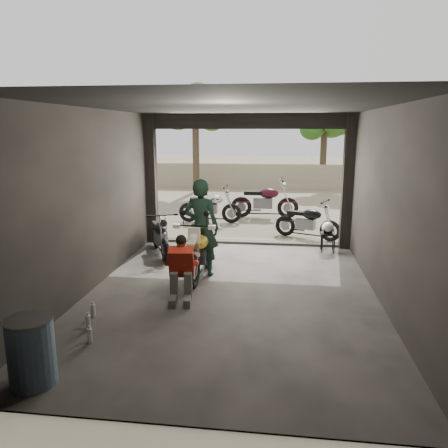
% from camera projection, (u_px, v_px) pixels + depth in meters
% --- Properties ---
extents(ground, '(80.00, 80.00, 0.00)m').
position_uv_depth(ground, '(231.00, 295.00, 7.63)').
color(ground, '#7A6D56').
rests_on(ground, ground).
extents(garage, '(7.00, 7.13, 3.20)m').
position_uv_depth(garage, '(235.00, 217.00, 7.88)').
color(garage, '#2D2B28').
rests_on(garage, ground).
extents(boundary_wall, '(18.00, 0.30, 1.20)m').
position_uv_depth(boundary_wall, '(263.00, 176.00, 21.07)').
color(boundary_wall, gray).
rests_on(boundary_wall, ground).
extents(tree_left, '(2.20, 2.20, 5.60)m').
position_uv_depth(tree_left, '(195.00, 102.00, 19.26)').
color(tree_left, '#382B1E').
rests_on(tree_left, ground).
extents(tree_right, '(2.20, 2.20, 5.00)m').
position_uv_depth(tree_right, '(325.00, 113.00, 20.09)').
color(tree_right, '#382B1E').
rests_on(tree_right, ground).
extents(main_bike, '(0.80, 1.79, 1.17)m').
position_uv_depth(main_bike, '(201.00, 248.00, 8.45)').
color(main_bike, '#F0E5CB').
rests_on(main_bike, ground).
extents(left_bike, '(1.21, 1.64, 1.03)m').
position_uv_depth(left_bike, '(160.00, 233.00, 9.98)').
color(left_bike, black).
rests_on(left_bike, ground).
extents(outside_bike_a, '(1.71, 0.73, 1.15)m').
position_uv_depth(outside_bike_a, '(210.00, 204.00, 13.41)').
color(outside_bike_a, black).
rests_on(outside_bike_a, ground).
extents(outside_bike_b, '(1.92, 0.83, 1.28)m').
position_uv_depth(outside_bike_b, '(265.00, 198.00, 14.10)').
color(outside_bike_b, '#3B0E19').
rests_on(outside_bike_b, ground).
extents(outside_bike_c, '(1.68, 1.18, 1.05)m').
position_uv_depth(outside_bike_c, '(307.00, 219.00, 11.44)').
color(outside_bike_c, black).
rests_on(outside_bike_c, ground).
extents(rider, '(0.78, 0.59, 1.93)m').
position_uv_depth(rider, '(201.00, 228.00, 8.48)').
color(rider, black).
rests_on(rider, ground).
extents(mechanic, '(0.64, 0.81, 1.07)m').
position_uv_depth(mechanic, '(181.00, 271.00, 7.23)').
color(mechanic, red).
rests_on(mechanic, ground).
extents(stool, '(0.33, 0.33, 0.46)m').
position_uv_depth(stool, '(328.00, 236.00, 10.21)').
color(stool, black).
rests_on(stool, ground).
extents(helmet, '(0.34, 0.35, 0.26)m').
position_uv_depth(helmet, '(328.00, 227.00, 10.20)').
color(helmet, silver).
rests_on(helmet, stool).
extents(oil_drum, '(0.62, 0.62, 0.80)m').
position_uv_depth(oil_drum, '(31.00, 353.00, 4.87)').
color(oil_drum, '#3F556B').
rests_on(oil_drum, ground).
extents(sign_post, '(0.83, 0.08, 2.49)m').
position_uv_depth(sign_post, '(369.00, 172.00, 11.78)').
color(sign_post, black).
rests_on(sign_post, ground).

